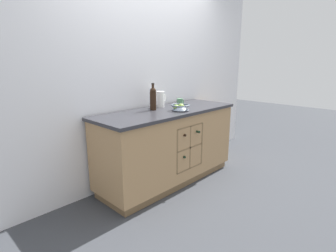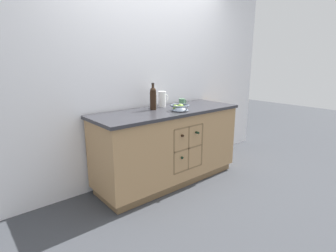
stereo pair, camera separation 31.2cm
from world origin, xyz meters
name	(u,v)px [view 1 (the left image)]	position (x,y,z in m)	size (l,w,h in m)	color
ground_plane	(168,180)	(0.00, 0.00, 0.00)	(14.00, 14.00, 0.00)	#383A3F
back_wall	(146,76)	(0.00, 0.37, 1.27)	(4.40, 0.06, 2.55)	white
kitchen_island	(168,145)	(0.00, 0.00, 0.46)	(1.84, 0.67, 0.90)	brown
fruit_bowl	(180,107)	(0.06, -0.14, 0.94)	(0.22, 0.22, 0.08)	#4C5666
white_pitcher	(161,99)	(0.07, 0.20, 1.00)	(0.15, 0.10, 0.19)	white
ceramic_mug	(180,102)	(0.30, 0.08, 0.94)	(0.12, 0.08, 0.09)	#4C7A56
standing_wine_bottle	(153,98)	(-0.13, 0.11, 1.04)	(0.08, 0.08, 0.31)	black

